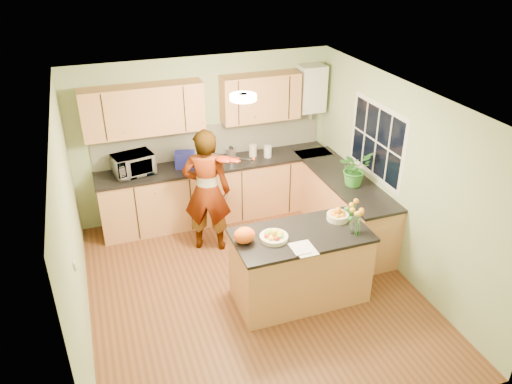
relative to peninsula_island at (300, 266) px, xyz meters
name	(u,v)px	position (x,y,z in m)	size (l,w,h in m)	color
floor	(253,290)	(-0.51, 0.30, -0.47)	(4.50, 4.50, 0.00)	#573019
ceiling	(252,102)	(-0.51, 0.30, 2.03)	(4.00, 4.50, 0.02)	silver
wall_back	(205,138)	(-0.51, 2.55, 0.78)	(4.00, 0.02, 2.50)	#92A979
wall_front	(346,337)	(-0.51, -1.95, 0.78)	(4.00, 0.02, 2.50)	#92A979
wall_left	(72,237)	(-2.51, 0.30, 0.78)	(0.02, 4.50, 2.50)	#92A979
wall_right	(399,180)	(1.49, 0.30, 0.78)	(0.02, 4.50, 2.50)	#92A979
back_counter	(218,190)	(-0.41, 2.25, 0.00)	(3.64, 0.62, 0.94)	#B87B49
right_counter	(342,206)	(1.19, 1.15, 0.00)	(0.62, 2.24, 0.94)	#B87B49
splashback	(211,140)	(-0.41, 2.53, 0.73)	(3.60, 0.02, 0.52)	#EEE8CE
upper_cabinets	(194,105)	(-0.68, 2.38, 1.38)	(3.20, 0.34, 0.70)	#B87B49
boiler	(311,89)	(1.19, 2.39, 1.43)	(0.40, 0.30, 0.86)	silver
window_right	(377,141)	(1.49, 0.90, 1.08)	(0.01, 1.30, 1.05)	silver
light_switch	(75,265)	(-2.49, -0.30, 0.83)	(0.02, 0.09, 0.09)	silver
ceiling_lamp	(243,97)	(-0.51, 0.60, 1.99)	(0.30, 0.30, 0.07)	#FFEABF
peninsula_island	(300,266)	(0.00, 0.00, 0.00)	(1.62, 0.83, 0.93)	#B87B49
fruit_dish	(274,236)	(-0.35, 0.00, 0.51)	(0.33, 0.33, 0.12)	beige
orange_bowl	(338,215)	(0.55, 0.15, 0.53)	(0.27, 0.27, 0.16)	beige
flower_vase	(357,209)	(0.60, -0.18, 0.78)	(0.26, 0.26, 0.48)	silver
orange_bag	(244,235)	(-0.69, 0.05, 0.56)	(0.25, 0.21, 0.19)	#E95A13
papers	(304,249)	(-0.10, -0.30, 0.47)	(0.23, 0.31, 0.01)	silver
violinist	(207,191)	(-0.77, 1.46, 0.44)	(0.66, 0.43, 1.81)	tan
violin	(224,159)	(-0.57, 1.24, 0.98)	(0.55, 0.22, 0.11)	#531005
microwave	(133,164)	(-1.65, 2.27, 0.63)	(0.56, 0.38, 0.31)	silver
blue_box	(185,159)	(-0.89, 2.27, 0.59)	(0.29, 0.21, 0.23)	navy
kettle	(231,154)	(-0.18, 2.26, 0.58)	(0.15, 0.15, 0.27)	silver
jar_cream	(253,151)	(0.19, 2.30, 0.57)	(0.12, 0.12, 0.19)	beige
jar_white	(268,152)	(0.40, 2.19, 0.56)	(0.12, 0.12, 0.18)	silver
potted_plant	(355,168)	(1.19, 0.91, 0.72)	(0.45, 0.39, 0.50)	#2F7828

